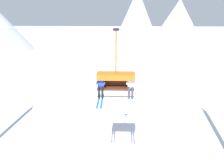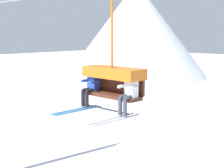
% 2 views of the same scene
% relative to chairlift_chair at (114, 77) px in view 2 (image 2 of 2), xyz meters
% --- Properties ---
extents(mountain_peak_west, '(23.66, 23.66, 15.50)m').
position_rel_chairlift_chair_xyz_m(mountain_peak_west, '(-31.33, 36.99, 1.61)').
color(mountain_peak_west, silver).
rests_on(mountain_peak_west, ground_plane).
extents(chairlift_chair, '(1.93, 0.74, 3.38)m').
position_rel_chairlift_chair_xyz_m(chairlift_chair, '(0.00, 0.00, 0.00)').
color(chairlift_chair, '#512819').
extents(skier_blue, '(0.46, 1.70, 1.23)m').
position_rel_chairlift_chair_xyz_m(skier_blue, '(-0.76, -0.22, -0.32)').
color(skier_blue, '#2847B7').
extents(skier_white, '(0.46, 1.70, 1.23)m').
position_rel_chairlift_chair_xyz_m(skier_white, '(0.76, -0.22, -0.32)').
color(skier_white, silver).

